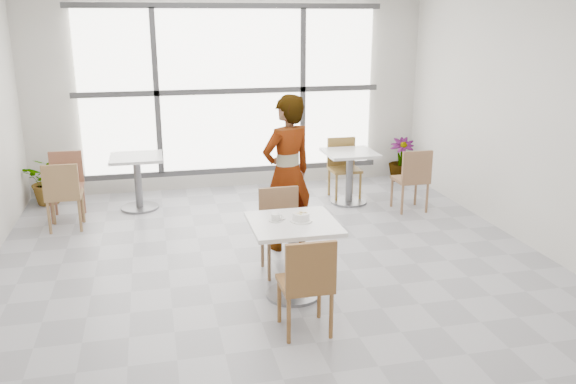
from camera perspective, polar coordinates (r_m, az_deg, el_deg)
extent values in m
plane|color=#9E9EA5|center=(6.13, -0.65, -8.21)|extent=(7.00, 7.00, 0.00)
plane|color=silver|center=(9.08, -5.55, 9.75)|extent=(6.00, 0.00, 6.00)
plane|color=silver|center=(2.51, 17.08, -9.42)|extent=(6.00, 0.00, 6.00)
plane|color=silver|center=(6.95, 24.39, 6.26)|extent=(0.00, 7.00, 7.00)
cube|color=white|center=(9.02, -5.50, 9.71)|extent=(4.40, 0.04, 2.40)
cube|color=#3F3F42|center=(8.99, -5.47, 9.69)|extent=(4.60, 0.05, 0.08)
cube|color=#3F3F42|center=(8.91, -12.59, 9.31)|extent=(0.08, 0.05, 2.40)
cube|color=#3F3F42|center=(9.20, 1.43, 9.91)|extent=(0.08, 0.05, 2.40)
cube|color=#3F3F42|center=(9.21, -5.26, 2.13)|extent=(4.60, 0.05, 0.08)
cube|color=#3F3F42|center=(8.92, -5.70, 17.48)|extent=(4.60, 0.05, 0.08)
cube|color=white|center=(5.46, 0.52, -3.09)|extent=(0.80, 0.80, 0.04)
cylinder|color=gray|center=(5.60, 0.51, -6.71)|extent=(0.10, 0.10, 0.71)
cylinder|color=gray|center=(5.74, 0.50, -9.82)|extent=(0.52, 0.52, 0.03)
cube|color=brown|center=(4.98, 1.63, -8.85)|extent=(0.42, 0.42, 0.04)
cube|color=brown|center=(4.72, 2.24, -7.29)|extent=(0.42, 0.04, 0.42)
cylinder|color=brown|center=(5.28, 3.02, -10.03)|extent=(0.04, 0.04, 0.41)
cylinder|color=brown|center=(4.98, 4.19, -11.83)|extent=(0.04, 0.04, 0.41)
cylinder|color=brown|center=(5.20, -0.85, -10.45)|extent=(0.04, 0.04, 0.41)
cylinder|color=brown|center=(4.89, 0.07, -12.32)|extent=(0.04, 0.04, 0.41)
cube|color=#856141|center=(6.08, -0.53, -4.01)|extent=(0.42, 0.42, 0.04)
cube|color=#856141|center=(6.18, -0.92, -1.41)|extent=(0.42, 0.04, 0.42)
cylinder|color=#856141|center=(5.97, -1.84, -6.76)|extent=(0.04, 0.04, 0.41)
cylinder|color=#856141|center=(6.30, -2.49, -5.49)|extent=(0.04, 0.04, 0.41)
cylinder|color=#856141|center=(6.05, 1.53, -6.45)|extent=(0.04, 0.04, 0.41)
cylinder|color=#856141|center=(6.37, 0.71, -5.22)|extent=(0.04, 0.04, 0.41)
cylinder|color=white|center=(5.47, 1.27, -2.77)|extent=(0.21, 0.21, 0.01)
cylinder|color=white|center=(5.46, 1.27, -2.37)|extent=(0.16, 0.16, 0.07)
torus|color=white|center=(5.45, 1.27, -2.06)|extent=(0.16, 0.16, 0.01)
cylinder|color=beige|center=(5.46, 1.27, -2.39)|extent=(0.14, 0.14, 0.05)
cylinder|color=beige|center=(5.46, 1.25, -1.98)|extent=(0.03, 0.03, 0.02)
cylinder|color=beige|center=(5.45, 1.56, -2.05)|extent=(0.03, 0.03, 0.02)
cylinder|color=beige|center=(5.45, 1.74, -1.99)|extent=(0.03, 0.03, 0.02)
cylinder|color=beige|center=(5.41, 1.25, -2.16)|extent=(0.03, 0.03, 0.02)
cylinder|color=beige|center=(5.44, 0.83, -2.12)|extent=(0.03, 0.03, 0.02)
cylinder|color=beige|center=(5.45, 1.29, -1.97)|extent=(0.03, 0.03, 0.02)
cylinder|color=beige|center=(5.48, 1.35, -1.97)|extent=(0.03, 0.03, 0.02)
cylinder|color=#F5DF9E|center=(5.48, 1.22, -1.95)|extent=(0.03, 0.03, 0.02)
cylinder|color=#F5EC9E|center=(5.46, 1.25, -1.99)|extent=(0.03, 0.03, 0.01)
cylinder|color=beige|center=(5.46, 0.83, -2.06)|extent=(0.03, 0.03, 0.02)
cylinder|color=beige|center=(5.43, 1.18, -2.10)|extent=(0.03, 0.03, 0.02)
cylinder|color=beige|center=(5.43, 1.20, -2.13)|extent=(0.03, 0.03, 0.02)
cylinder|color=beige|center=(5.45, 1.33, -2.01)|extent=(0.03, 0.03, 0.02)
cylinder|color=beige|center=(5.43, 1.02, -2.12)|extent=(0.03, 0.03, 0.02)
cylinder|color=silver|center=(5.48, -1.21, -2.78)|extent=(0.13, 0.13, 0.01)
cylinder|color=silver|center=(5.47, -1.21, -2.44)|extent=(0.08, 0.08, 0.06)
torus|color=silver|center=(5.48, -0.77, -2.41)|extent=(0.05, 0.01, 0.05)
cylinder|color=black|center=(5.46, -1.22, -2.20)|extent=(0.07, 0.07, 0.00)
cube|color=#B4B3B7|center=(5.47, -0.66, -2.74)|extent=(0.09, 0.05, 0.00)
sphere|color=#B4B3B7|center=(5.49, -0.33, -2.65)|extent=(0.02, 0.02, 0.02)
imported|color=black|center=(6.61, -0.07, 1.82)|extent=(0.76, 0.64, 1.77)
cube|color=silver|center=(8.29, -14.46, 3.25)|extent=(0.70, 0.70, 0.04)
cylinder|color=slate|center=(8.39, -14.28, 0.75)|extent=(0.10, 0.10, 0.71)
cylinder|color=slate|center=(8.48, -14.12, -1.45)|extent=(0.52, 0.52, 0.03)
cube|color=silver|center=(8.35, 6.02, 3.77)|extent=(0.70, 0.70, 0.04)
cylinder|color=slate|center=(8.44, 5.94, 1.29)|extent=(0.10, 0.10, 0.71)
cylinder|color=slate|center=(8.54, 5.88, -0.91)|extent=(0.52, 0.52, 0.03)
cube|color=olive|center=(7.86, -20.79, -0.31)|extent=(0.42, 0.42, 0.04)
cube|color=olive|center=(7.62, -21.14, 0.94)|extent=(0.42, 0.04, 0.42)
cylinder|color=olive|center=(8.08, -19.22, -1.39)|extent=(0.04, 0.04, 0.41)
cylinder|color=olive|center=(7.73, -19.46, -2.20)|extent=(0.04, 0.04, 0.41)
cylinder|color=olive|center=(8.12, -21.73, -1.55)|extent=(0.04, 0.04, 0.41)
cylinder|color=olive|center=(7.79, -22.09, -2.35)|extent=(0.04, 0.04, 0.41)
cube|color=brown|center=(8.23, -20.64, 0.44)|extent=(0.42, 0.42, 0.04)
cube|color=brown|center=(8.36, -20.65, 2.31)|extent=(0.42, 0.04, 0.42)
cylinder|color=brown|center=(8.15, -21.88, -1.50)|extent=(0.04, 0.04, 0.41)
cylinder|color=brown|center=(8.49, -21.55, -0.77)|extent=(0.04, 0.04, 0.41)
cylinder|color=brown|center=(8.10, -19.37, -1.35)|extent=(0.04, 0.04, 0.41)
cylinder|color=brown|center=(8.44, -19.14, -0.61)|extent=(0.04, 0.04, 0.41)
cube|color=#8D6444|center=(8.24, 11.72, 1.18)|extent=(0.42, 0.42, 0.04)
cube|color=#8D6444|center=(8.01, 12.37, 2.41)|extent=(0.42, 0.04, 0.42)
cylinder|color=#8D6444|center=(8.53, 12.23, 0.11)|extent=(0.04, 0.04, 0.41)
cylinder|color=#8D6444|center=(8.22, 13.28, -0.59)|extent=(0.04, 0.04, 0.41)
cylinder|color=#8D6444|center=(8.38, 10.00, -0.05)|extent=(0.04, 0.04, 0.41)
cylinder|color=#8D6444|center=(8.07, 10.99, -0.76)|extent=(0.04, 0.04, 0.41)
cube|color=olive|center=(8.63, 5.51, 2.17)|extent=(0.42, 0.42, 0.04)
cube|color=olive|center=(8.76, 5.16, 3.93)|extent=(0.42, 0.04, 0.42)
cylinder|color=olive|center=(8.47, 4.70, 0.33)|extent=(0.04, 0.04, 0.41)
cylinder|color=olive|center=(8.80, 3.99, 0.97)|extent=(0.04, 0.04, 0.41)
cylinder|color=olive|center=(8.59, 6.99, 0.48)|extent=(0.04, 0.04, 0.41)
cylinder|color=olive|center=(8.91, 6.20, 1.11)|extent=(0.04, 0.04, 0.41)
imported|color=#47813D|center=(9.01, -22.12, 1.05)|extent=(0.78, 0.73, 0.69)
imported|color=#507B34|center=(9.73, 10.87, 3.10)|extent=(0.50, 0.50, 0.70)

